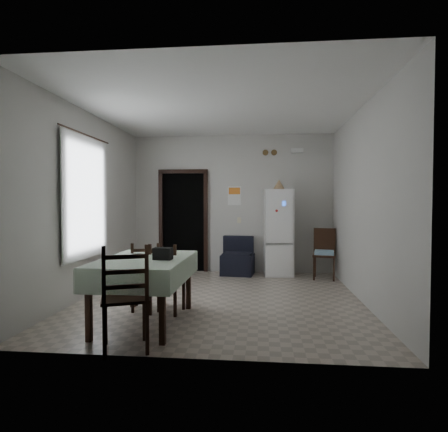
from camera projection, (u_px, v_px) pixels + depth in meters
name	position (u px, v px, depth m)	size (l,w,h in m)	color
ground	(221.00, 298.00, 5.76)	(4.50, 4.50, 0.00)	#A59787
ceiling	(221.00, 108.00, 5.65)	(4.20, 4.50, 0.02)	white
wall_back	(232.00, 204.00, 7.94)	(4.20, 0.02, 2.90)	beige
wall_front	(195.00, 205.00, 3.47)	(4.20, 0.02, 2.90)	beige
wall_left	(89.00, 204.00, 5.91)	(0.02, 4.50, 2.90)	beige
wall_right	(363.00, 204.00, 5.50)	(0.02, 4.50, 2.90)	beige
doorway	(186.00, 221.00, 8.26)	(1.06, 0.52, 2.22)	black
window_recess	(80.00, 198.00, 5.71)	(0.10, 1.20, 1.60)	silver
curtain	(87.00, 198.00, 5.70)	(0.02, 1.45, 1.85)	silver
curtain_rod	(86.00, 135.00, 5.67)	(0.02, 0.02, 1.60)	black
calendar	(234.00, 196.00, 7.92)	(0.28, 0.02, 0.40)	white
calendar_image	(234.00, 191.00, 7.91)	(0.24, 0.01, 0.14)	orange
light_switch	(239.00, 220.00, 7.93)	(0.08, 0.02, 0.12)	beige
vent_left	(265.00, 153.00, 7.82)	(0.12, 0.12, 0.03)	brown
vent_right	(274.00, 152.00, 7.80)	(0.12, 0.12, 0.03)	brown
emergency_light	(297.00, 151.00, 7.73)	(0.25, 0.07, 0.09)	white
fridge	(278.00, 232.00, 7.55)	(0.56, 0.56, 1.74)	white
tan_cone	(279.00, 185.00, 7.51)	(0.24, 0.24, 0.20)	tan
navy_seat	(238.00, 256.00, 7.65)	(0.64, 0.62, 0.77)	black
corner_chair	(324.00, 254.00, 7.19)	(0.42, 0.42, 0.97)	black
dining_table	(145.00, 291.00, 4.56)	(1.01, 1.53, 0.80)	#A8BEA3
black_bag	(163.00, 254.00, 4.42)	(0.22, 0.13, 0.14)	black
dining_chair_far_left	(147.00, 275.00, 5.17)	(0.40, 0.40, 0.93)	black
dining_chair_far_right	(167.00, 278.00, 5.00)	(0.40, 0.40, 0.93)	black
dining_chair_near_head	(125.00, 296.00, 3.73)	(0.46, 0.46, 1.07)	black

